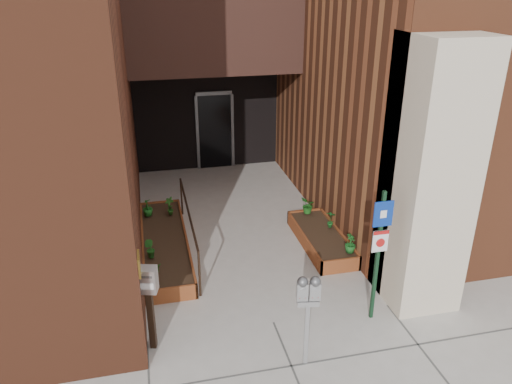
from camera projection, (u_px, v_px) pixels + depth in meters
ground at (273, 323)px, 8.03m from camera, size 80.00×80.00×0.00m
planter_left at (165, 245)px, 10.06m from camera, size 0.90×3.60×0.30m
planter_right at (321, 239)px, 10.27m from camera, size 0.80×2.20×0.30m
handrail at (188, 216)px, 9.87m from camera, size 0.04×3.34×0.90m
parking_meter at (308, 298)px, 6.76m from camera, size 0.34×0.18×1.45m
sign_post at (379, 243)px, 7.59m from camera, size 0.31×0.08×2.25m
payment_dropbox at (148, 291)px, 7.11m from camera, size 0.32×0.27×1.39m
shrub_left_a at (152, 275)px, 8.43m from camera, size 0.45×0.45×0.36m
shrub_left_b at (150, 249)px, 9.24m from camera, size 0.27×0.27×0.35m
shrub_left_c at (148, 207)px, 10.84m from camera, size 0.31×0.31×0.39m
shrub_left_d at (170, 206)px, 10.87m from camera, size 0.30×0.30×0.41m
shrub_right_a at (350, 243)px, 9.40m from camera, size 0.29×0.29×0.37m
shrub_right_b at (331, 219)px, 10.32m from camera, size 0.28×0.28×0.38m
shrub_right_c at (308, 206)px, 10.93m from camera, size 0.42×0.42×0.37m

